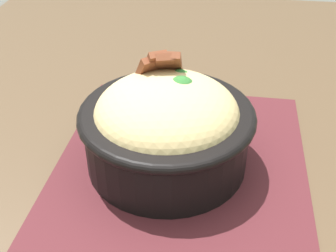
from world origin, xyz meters
TOP-DOWN VIEW (x-y plane):
  - table at (0.00, 0.00)m, footprint 1.24×0.85m
  - placemat at (0.03, 0.02)m, footprint 0.44×0.29m
  - bowl at (-0.03, 0.00)m, footprint 0.21×0.21m

SIDE VIEW (x-z plane):
  - table at x=0.00m, z-range 0.31..1.08m
  - placemat at x=0.03m, z-range 0.77..0.77m
  - bowl at x=-0.03m, z-range 0.76..0.88m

